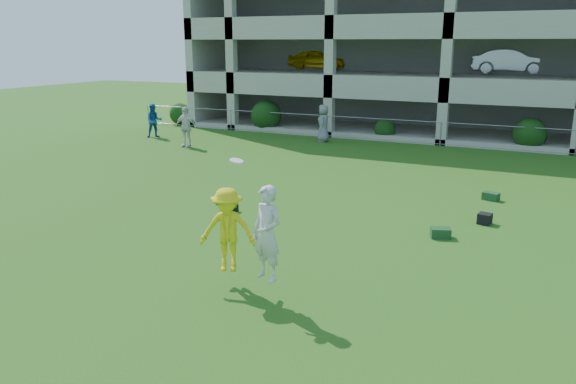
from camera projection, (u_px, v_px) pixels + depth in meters
The scene contains 12 objects.
ground at pixel (258, 299), 11.17m from camera, with size 100.00×100.00×0.00m, color #235114.
bystander_a at pixel (154, 121), 29.98m from camera, with size 0.87×0.68×1.78m, color #1F5190.
bystander_b at pixel (186, 127), 27.18m from camera, with size 1.15×0.48×1.96m, color silver.
bystander_c at pixel (323, 123), 28.60m from camera, with size 0.93×0.60×1.90m, color slate.
bag_black_b at pixel (231, 208), 16.94m from camera, with size 0.40×0.25×0.22m, color black.
bag_green_c at pixel (441, 233), 14.67m from camera, with size 0.50×0.35×0.26m, color #153814.
crate_d at pixel (485, 219), 15.78m from camera, with size 0.35×0.35×0.30m, color black.
bag_green_g at pixel (491, 196), 18.16m from camera, with size 0.50×0.30×0.25m, color #153C1D.
frisbee_contest at pixel (239, 231), 11.26m from camera, with size 2.14×1.18×2.43m.
parking_garage at pixel (474, 24), 33.81m from camera, with size 30.00×14.00×12.00m.
fence at pixel (441, 133), 27.61m from camera, with size 36.06×0.06×1.20m.
shrub_row at pixel (545, 119), 26.09m from camera, with size 34.38×2.52×3.50m.
Camera 1 is at (4.92, -9.00, 4.95)m, focal length 35.00 mm.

